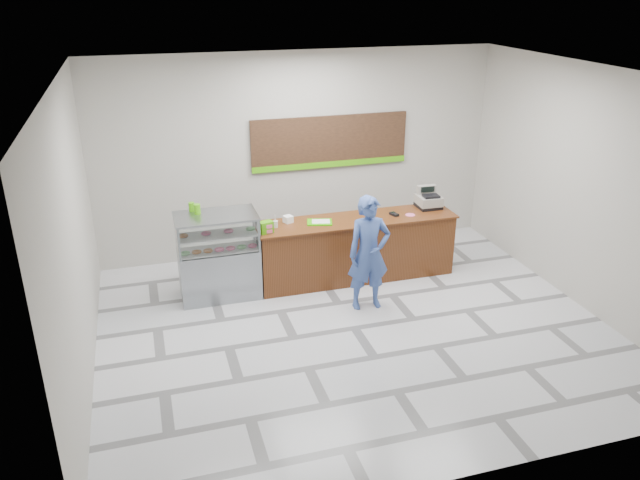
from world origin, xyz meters
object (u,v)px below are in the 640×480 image
object	(u,v)px
cash_register	(428,200)
customer	(369,253)
sales_counter	(356,248)
display_case	(218,255)
serving_tray	(320,222)

from	to	relation	value
cash_register	customer	xyz separation A→B (m)	(-1.48, -1.15, -0.29)
sales_counter	display_case	xyz separation A→B (m)	(-2.22, -0.00, 0.16)
sales_counter	customer	bearing A→B (deg)	-98.74
display_case	serving_tray	size ratio (longest dim) A/B	2.99
sales_counter	display_case	size ratio (longest dim) A/B	2.45
cash_register	customer	distance (m)	1.90
display_case	customer	bearing A→B (deg)	-25.33
sales_counter	cash_register	bearing A→B (deg)	7.20
serving_tray	customer	distance (m)	1.09
display_case	serving_tray	world-z (taller)	display_case
serving_tray	customer	size ratio (longest dim) A/B	0.26
sales_counter	cash_register	world-z (taller)	cash_register
cash_register	sales_counter	bearing A→B (deg)	-170.36
sales_counter	customer	distance (m)	1.05
display_case	serving_tray	bearing A→B (deg)	-0.03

